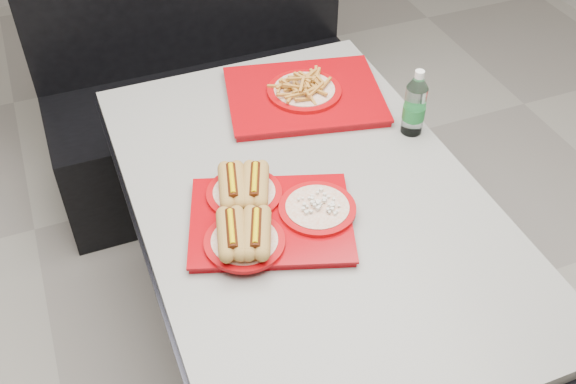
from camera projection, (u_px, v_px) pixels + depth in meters
name	position (u px, v px, depth m)	size (l,w,h in m)	color
ground	(305.00, 355.00, 2.31)	(6.00, 6.00, 0.00)	#9C988C
diner_table	(308.00, 238.00, 1.92)	(0.92, 1.42, 0.75)	black
booth_bench	(205.00, 89.00, 2.79)	(1.30, 0.57, 1.35)	black
tray_near	(264.00, 214.00, 1.70)	(0.49, 0.43, 0.09)	#9A040A
tray_far	(304.00, 93.00, 2.11)	(0.55, 0.47, 0.09)	#9A040A
water_bottle	(415.00, 106.00, 1.95)	(0.07, 0.07, 0.21)	silver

